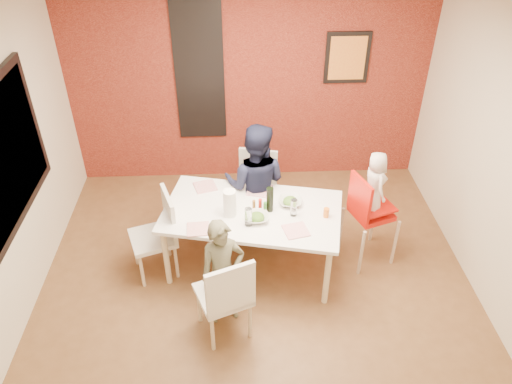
{
  "coord_description": "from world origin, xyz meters",
  "views": [
    {
      "loc": [
        -0.18,
        -3.6,
        3.84
      ],
      "look_at": [
        0.0,
        0.3,
        1.05
      ],
      "focal_mm": 35.0,
      "sensor_mm": 36.0,
      "label": 1
    }
  ],
  "objects_px": {
    "dining_table": "(252,215)",
    "chair_near": "(226,295)",
    "chair_far": "(256,186)",
    "toddler": "(374,183)",
    "child_near": "(223,273)",
    "wine_bottle": "(270,200)",
    "high_chair": "(368,211)",
    "child_far": "(255,184)",
    "chair_left": "(160,230)",
    "paper_towel_roll": "(230,203)"
  },
  "relations": [
    {
      "from": "dining_table",
      "to": "chair_near",
      "type": "distance_m",
      "value": 0.99
    },
    {
      "from": "chair_far",
      "to": "chair_near",
      "type": "bearing_deg",
      "value": -87.84
    },
    {
      "from": "toddler",
      "to": "chair_far",
      "type": "bearing_deg",
      "value": 49.46
    },
    {
      "from": "child_near",
      "to": "wine_bottle",
      "type": "relative_size",
      "value": 4.21
    },
    {
      "from": "high_chair",
      "to": "child_far",
      "type": "distance_m",
      "value": 1.24
    },
    {
      "from": "chair_near",
      "to": "child_far",
      "type": "xyz_separation_m",
      "value": [
        0.32,
        1.43,
        0.19
      ]
    },
    {
      "from": "chair_left",
      "to": "child_far",
      "type": "relative_size",
      "value": 0.65
    },
    {
      "from": "dining_table",
      "to": "paper_towel_roll",
      "type": "distance_m",
      "value": 0.31
    },
    {
      "from": "wine_bottle",
      "to": "chair_left",
      "type": "bearing_deg",
      "value": -179.56
    },
    {
      "from": "chair_left",
      "to": "child_near",
      "type": "relative_size",
      "value": 0.83
    },
    {
      "from": "dining_table",
      "to": "wine_bottle",
      "type": "xyz_separation_m",
      "value": [
        0.18,
        -0.01,
        0.2
      ]
    },
    {
      "from": "chair_near",
      "to": "child_far",
      "type": "relative_size",
      "value": 0.66
    },
    {
      "from": "dining_table",
      "to": "toddler",
      "type": "bearing_deg",
      "value": 3.24
    },
    {
      "from": "dining_table",
      "to": "chair_left",
      "type": "distance_m",
      "value": 0.96
    },
    {
      "from": "dining_table",
      "to": "paper_towel_roll",
      "type": "bearing_deg",
      "value": -164.48
    },
    {
      "from": "chair_far",
      "to": "child_near",
      "type": "bearing_deg",
      "value": -90.93
    },
    {
      "from": "child_near",
      "to": "child_far",
      "type": "xyz_separation_m",
      "value": [
        0.36,
        1.19,
        0.16
      ]
    },
    {
      "from": "chair_near",
      "to": "high_chair",
      "type": "height_order",
      "value": "high_chair"
    },
    {
      "from": "chair_far",
      "to": "child_far",
      "type": "distance_m",
      "value": 0.31
    },
    {
      "from": "chair_left",
      "to": "toddler",
      "type": "height_order",
      "value": "toddler"
    },
    {
      "from": "chair_near",
      "to": "chair_left",
      "type": "xyz_separation_m",
      "value": [
        -0.68,
        0.93,
        -0.01
      ]
    },
    {
      "from": "paper_towel_roll",
      "to": "chair_far",
      "type": "bearing_deg",
      "value": 69.11
    },
    {
      "from": "paper_towel_roll",
      "to": "toddler",
      "type": "bearing_deg",
      "value": 5.14
    },
    {
      "from": "chair_near",
      "to": "child_near",
      "type": "bearing_deg",
      "value": -104.14
    },
    {
      "from": "chair_far",
      "to": "chair_left",
      "type": "relative_size",
      "value": 1.01
    },
    {
      "from": "paper_towel_roll",
      "to": "high_chair",
      "type": "bearing_deg",
      "value": 4.56
    },
    {
      "from": "toddler",
      "to": "high_chair",
      "type": "bearing_deg",
      "value": 110.74
    },
    {
      "from": "high_chair",
      "to": "child_near",
      "type": "relative_size",
      "value": 0.94
    },
    {
      "from": "chair_near",
      "to": "high_chair",
      "type": "xyz_separation_m",
      "value": [
        1.48,
        1.0,
        0.11
      ]
    },
    {
      "from": "chair_far",
      "to": "paper_towel_roll",
      "type": "height_order",
      "value": "paper_towel_roll"
    },
    {
      "from": "child_near",
      "to": "paper_towel_roll",
      "type": "bearing_deg",
      "value": 65.67
    },
    {
      "from": "dining_table",
      "to": "chair_far",
      "type": "relative_size",
      "value": 2.04
    },
    {
      "from": "chair_near",
      "to": "child_near",
      "type": "distance_m",
      "value": 0.24
    },
    {
      "from": "chair_left",
      "to": "wine_bottle",
      "type": "relative_size",
      "value": 3.51
    },
    {
      "from": "chair_far",
      "to": "high_chair",
      "type": "bearing_deg",
      "value": -16.7
    },
    {
      "from": "wine_bottle",
      "to": "paper_towel_roll",
      "type": "distance_m",
      "value": 0.4
    },
    {
      "from": "chair_left",
      "to": "high_chair",
      "type": "relative_size",
      "value": 0.88
    },
    {
      "from": "child_near",
      "to": "toddler",
      "type": "relative_size",
      "value": 1.64
    },
    {
      "from": "high_chair",
      "to": "child_near",
      "type": "bearing_deg",
      "value": 96.77
    },
    {
      "from": "dining_table",
      "to": "chair_left",
      "type": "bearing_deg",
      "value": -178.91
    },
    {
      "from": "chair_left",
      "to": "toddler",
      "type": "distance_m",
      "value": 2.24
    },
    {
      "from": "chair_far",
      "to": "child_far",
      "type": "relative_size",
      "value": 0.66
    },
    {
      "from": "child_near",
      "to": "high_chair",
      "type": "bearing_deg",
      "value": 9.13
    },
    {
      "from": "dining_table",
      "to": "child_near",
      "type": "xyz_separation_m",
      "value": [
        -0.3,
        -0.71,
        -0.11
      ]
    },
    {
      "from": "chair_near",
      "to": "high_chair",
      "type": "relative_size",
      "value": 0.89
    },
    {
      "from": "high_chair",
      "to": "wine_bottle",
      "type": "xyz_separation_m",
      "value": [
        -1.04,
        -0.06,
        0.23
      ]
    },
    {
      "from": "high_chair",
      "to": "dining_table",
      "type": "bearing_deg",
      "value": 72.62
    },
    {
      "from": "high_chair",
      "to": "wine_bottle",
      "type": "distance_m",
      "value": 1.06
    },
    {
      "from": "chair_near",
      "to": "child_near",
      "type": "xyz_separation_m",
      "value": [
        -0.03,
        0.24,
        0.03
      ]
    },
    {
      "from": "chair_left",
      "to": "dining_table",
      "type": "bearing_deg",
      "value": 71.92
    }
  ]
}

